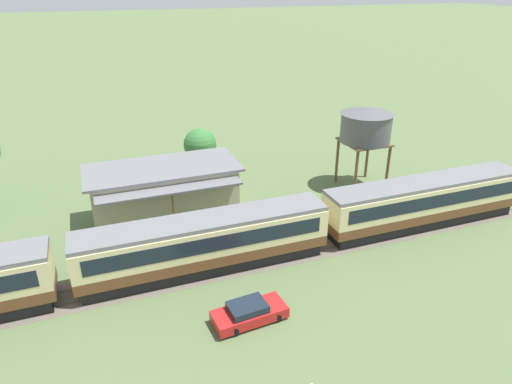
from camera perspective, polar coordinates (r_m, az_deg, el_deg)
The scene contains 7 objects.
ground_plane at distance 32.64m, azimuth -8.30°, elevation -10.07°, with size 600.00×600.00×0.00m, color #566B42.
passenger_train at distance 31.87m, azimuth -5.94°, elevation -6.10°, with size 54.71×3.01×4.00m.
railway_track at distance 33.59m, azimuth -1.93°, elevation -8.64°, with size 120.67×3.60×0.04m.
station_building at distance 39.08m, azimuth -11.40°, elevation -0.04°, with size 12.53×7.17×4.68m.
water_tower at distance 44.35m, azimuth 13.58°, elevation 8.02°, with size 4.96×4.96×7.83m.
parked_car_red at distance 28.11m, azimuth -0.87°, elevation -14.84°, with size 4.59×2.21×1.29m.
yard_tree_1 at distance 43.76m, azimuth -7.00°, elevation 5.85°, with size 3.11×3.11×5.93m.
Camera 1 is at (-4.89, -26.31, 18.68)m, focal length 32.00 mm.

